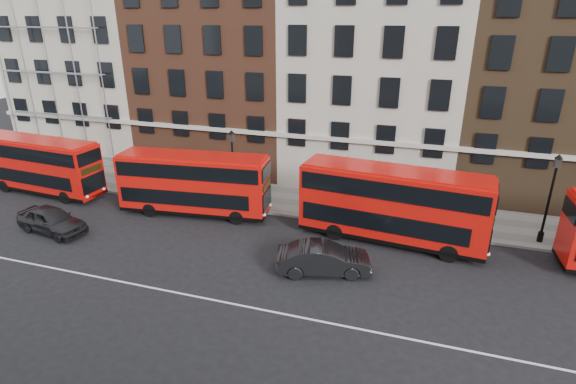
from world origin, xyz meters
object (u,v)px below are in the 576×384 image
(car_rear, at_px, (52,220))
(car_front, at_px, (324,259))
(bus_a, at_px, (39,164))
(bus_c, at_px, (392,203))
(bus_b, at_px, (193,183))

(car_rear, xyz_separation_m, car_front, (16.96, 0.51, 0.00))
(bus_a, height_order, car_front, bus_a)
(bus_a, xyz_separation_m, car_front, (22.60, -4.59, -1.43))
(bus_a, relative_size, car_rear, 2.14)
(bus_a, relative_size, bus_c, 0.92)
(bus_b, relative_size, car_front, 2.07)
(bus_b, height_order, bus_c, bus_c)
(bus_c, relative_size, car_rear, 2.31)
(bus_c, bearing_deg, car_front, -116.29)
(car_rear, bearing_deg, bus_b, -45.02)
(car_rear, bearing_deg, car_front, -79.15)
(bus_b, relative_size, car_rear, 2.14)
(car_front, bearing_deg, car_rear, 75.45)
(bus_c, xyz_separation_m, car_front, (-2.88, -4.59, -1.60))
(car_rear, height_order, car_front, car_front)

